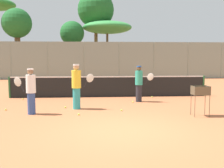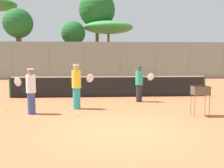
{
  "view_description": "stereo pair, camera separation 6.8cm",
  "coord_description": "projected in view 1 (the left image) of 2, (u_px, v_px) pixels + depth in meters",
  "views": [
    {
      "loc": [
        -0.83,
        -7.06,
        2.02
      ],
      "look_at": [
        -0.09,
        2.96,
        1.0
      ],
      "focal_mm": 42.0,
      "sensor_mm": 36.0,
      "label": 1
    },
    {
      "loc": [
        -0.76,
        -7.06,
        2.02
      ],
      "look_at": [
        -0.09,
        2.96,
        1.0
      ],
      "focal_mm": 42.0,
      "sensor_mm": 36.0,
      "label": 2
    }
  ],
  "objects": [
    {
      "name": "tennis_ball_6",
      "position": [
        6.0,
        110.0,
        10.01
      ],
      "size": [
        0.07,
        0.07,
        0.07
      ],
      "primitive_type": "sphere",
      "color": "#D1E54C",
      "rests_on": "ground_plane"
    },
    {
      "name": "tennis_ball_1",
      "position": [
        23.0,
        99.0,
        12.58
      ],
      "size": [
        0.07,
        0.07,
        0.07
      ],
      "primitive_type": "sphere",
      "color": "#D1E54C",
      "rests_on": "ground_plane"
    },
    {
      "name": "tennis_ball_2",
      "position": [
        152.0,
        97.0,
        13.28
      ],
      "size": [
        0.07,
        0.07,
        0.07
      ],
      "primitive_type": "sphere",
      "color": "#D1E54C",
      "rests_on": "ground_plane"
    },
    {
      "name": "tennis_net",
      "position": [
        109.0,
        86.0,
        13.42
      ],
      "size": [
        10.08,
        0.1,
        1.07
      ],
      "color": "#26592D",
      "rests_on": "ground_plane"
    },
    {
      "name": "parked_car",
      "position": [
        105.0,
        71.0,
        27.46
      ],
      "size": [
        4.2,
        1.7,
        1.6
      ],
      "color": "#B2B7BC",
      "rests_on": "ground_plane"
    },
    {
      "name": "tree_0",
      "position": [
        96.0,
        10.0,
        28.3
      ],
      "size": [
        3.93,
        3.93,
        9.15
      ],
      "color": "brown",
      "rests_on": "ground_plane"
    },
    {
      "name": "tennis_ball_7",
      "position": [
        65.0,
        107.0,
        10.49
      ],
      "size": [
        0.07,
        0.07,
        0.07
      ],
      "primitive_type": "sphere",
      "color": "#D1E54C",
      "rests_on": "ground_plane"
    },
    {
      "name": "tree_4",
      "position": [
        72.0,
        34.0,
        26.81
      ],
      "size": [
        2.47,
        2.47,
        5.74
      ],
      "color": "brown",
      "rests_on": "ground_plane"
    },
    {
      "name": "player_white_outfit",
      "position": [
        77.0,
        86.0,
        10.23
      ],
      "size": [
        0.91,
        0.36,
        1.76
      ],
      "rotation": [
        0.0,
        0.0,
        6.11
      ],
      "color": "teal",
      "rests_on": "ground_plane"
    },
    {
      "name": "tree_3",
      "position": [
        17.0,
        25.0,
        25.14
      ],
      "size": [
        2.84,
        2.84,
        6.73
      ],
      "color": "brown",
      "rests_on": "ground_plane"
    },
    {
      "name": "back_fence",
      "position": [
        102.0,
        61.0,
        24.54
      ],
      "size": [
        29.99,
        0.08,
        3.48
      ],
      "color": "gray",
      "rests_on": "ground_plane"
    },
    {
      "name": "tree_1",
      "position": [
        107.0,
        28.0,
        28.07
      ],
      "size": [
        5.25,
        5.25,
        5.88
      ],
      "color": "brown",
      "rests_on": "ground_plane"
    },
    {
      "name": "tennis_ball_4",
      "position": [
        79.0,
        114.0,
        9.18
      ],
      "size": [
        0.07,
        0.07,
        0.07
      ],
      "primitive_type": "sphere",
      "color": "#D1E54C",
      "rests_on": "ground_plane"
    },
    {
      "name": "ball_cart",
      "position": [
        200.0,
        93.0,
        8.99
      ],
      "size": [
        0.56,
        0.41,
        1.05
      ],
      "color": "brown",
      "rests_on": "ground_plane"
    },
    {
      "name": "tennis_ball_3",
      "position": [
        133.0,
        102.0,
        11.76
      ],
      "size": [
        0.07,
        0.07,
        0.07
      ],
      "primitive_type": "sphere",
      "color": "#D1E54C",
      "rests_on": "ground_plane"
    },
    {
      "name": "player_red_cap",
      "position": [
        31.0,
        91.0,
        9.28
      ],
      "size": [
        0.86,
        0.4,
        1.63
      ],
      "rotation": [
        0.0,
        0.0,
        2.83
      ],
      "color": "#334C8C",
      "rests_on": "ground_plane"
    },
    {
      "name": "player_yellow_shirt",
      "position": [
        139.0,
        83.0,
        11.92
      ],
      "size": [
        0.84,
        0.46,
        1.64
      ],
      "rotation": [
        0.0,
        0.0,
        5.89
      ],
      "color": "#26262D",
      "rests_on": "ground_plane"
    },
    {
      "name": "tennis_ball_0",
      "position": [
        122.0,
        110.0,
        9.9
      ],
      "size": [
        0.07,
        0.07,
        0.07
      ],
      "primitive_type": "sphere",
      "color": "#D1E54C",
      "rests_on": "ground_plane"
    },
    {
      "name": "ground_plane",
      "position": [
        123.0,
        130.0,
        7.26
      ],
      "size": [
        80.0,
        80.0,
        0.0
      ],
      "primitive_type": "plane",
      "color": "#B7663D"
    }
  ]
}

